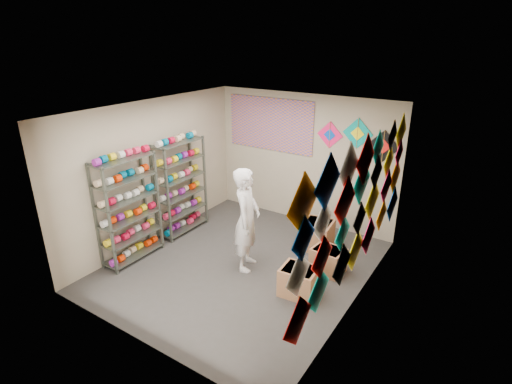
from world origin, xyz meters
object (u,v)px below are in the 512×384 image
Objects in this scene: shelf_rack_back at (181,187)px; carton_b at (328,260)px; shopkeeper at (247,220)px; carton_c at (317,235)px; carton_a at (299,281)px; shelf_rack_front at (129,210)px.

shelf_rack_back is 3.20m from carton_b.
carton_c is at bearing -48.96° from shopkeeper.
shelf_rack_front is at bearing -172.75° from carton_a.
carton_b is at bearing 3.53° from shelf_rack_back.
carton_a is (2.99, -0.65, -0.72)m from shelf_rack_back.
shelf_rack_back is 3.15m from carton_a.
shopkeeper is at bearing -147.90° from carton_b.
shelf_rack_front is 3.65× the size of carton_b.
shelf_rack_front reaches higher than shopkeeper.
shopkeeper is at bearing -12.80° from shelf_rack_back.
carton_c is at bearing 133.37° from carton_b.
carton_b is (0.12, 0.84, -0.01)m from carton_a.
carton_c is (-0.39, 1.50, 0.03)m from carton_a.
carton_b is at bearing 25.61° from shelf_rack_front.
carton_b is (3.11, 0.19, -0.74)m from shelf_rack_back.
carton_a is at bearing -12.25° from shelf_rack_back.
shopkeeper is 1.60m from carton_c.
shelf_rack_back reaches higher than shopkeeper.
shopkeeper is 1.32m from carton_a.
shelf_rack_back is at bearing 162.74° from carton_a.
shelf_rack_back is at bearing -168.13° from carton_c.
carton_b is at bearing -82.88° from shopkeeper.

